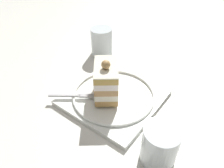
% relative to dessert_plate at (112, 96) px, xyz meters
% --- Properties ---
extents(ground_plane, '(2.40, 2.40, 0.00)m').
position_rel_dessert_plate_xyz_m(ground_plane, '(-0.03, 0.00, -0.01)').
color(ground_plane, silver).
extents(dessert_plate, '(0.25, 0.25, 0.02)m').
position_rel_dessert_plate_xyz_m(dessert_plate, '(0.00, 0.00, 0.00)').
color(dessert_plate, white).
rests_on(dessert_plate, ground_plane).
extents(cake_slice, '(0.11, 0.10, 0.11)m').
position_rel_dessert_plate_xyz_m(cake_slice, '(0.01, -0.01, 0.05)').
color(cake_slice, tan).
rests_on(cake_slice, dessert_plate).
extents(fork, '(0.07, 0.11, 0.00)m').
position_rel_dessert_plate_xyz_m(fork, '(0.06, -0.08, 0.01)').
color(fork, silver).
rests_on(fork, dessert_plate).
extents(drink_glass_near, '(0.07, 0.07, 0.09)m').
position_rel_dessert_plate_xyz_m(drink_glass_near, '(-0.19, -0.14, 0.03)').
color(drink_glass_near, silver).
rests_on(drink_glass_near, ground_plane).
extents(drink_glass_far, '(0.07, 0.07, 0.08)m').
position_rel_dessert_plate_xyz_m(drink_glass_far, '(0.11, 0.16, 0.03)').
color(drink_glass_far, silver).
rests_on(drink_glass_far, ground_plane).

